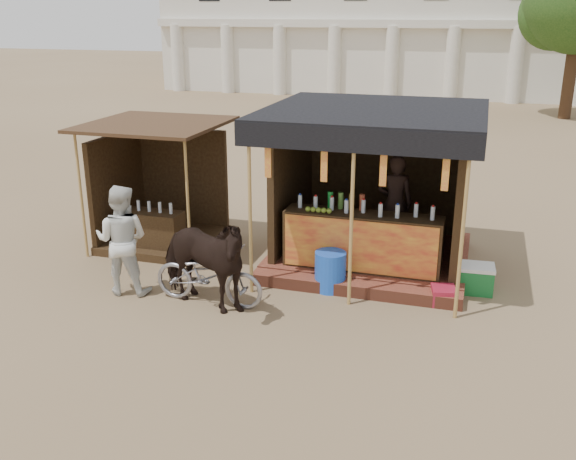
% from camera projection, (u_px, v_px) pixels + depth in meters
% --- Properties ---
extents(ground, '(120.00, 120.00, 0.00)m').
position_uv_depth(ground, '(254.00, 342.00, 8.81)').
color(ground, '#846B4C').
rests_on(ground, ground).
extents(main_stall, '(3.60, 3.61, 2.78)m').
position_uv_depth(main_stall, '(373.00, 208.00, 11.24)').
color(main_stall, brown).
rests_on(main_stall, ground).
extents(secondary_stall, '(2.40, 2.40, 2.38)m').
position_uv_depth(secondary_stall, '(155.00, 200.00, 12.34)').
color(secondary_stall, '#3D2B16').
rests_on(secondary_stall, ground).
extents(cow, '(1.95, 1.29, 1.52)m').
position_uv_depth(cow, '(201.00, 261.00, 9.59)').
color(cow, black).
rests_on(cow, ground).
extents(motorbike, '(1.80, 0.69, 0.93)m').
position_uv_depth(motorbike, '(209.00, 275.00, 9.83)').
color(motorbike, gray).
rests_on(motorbike, ground).
extents(bystander, '(0.95, 0.79, 1.78)m').
position_uv_depth(bystander, '(122.00, 240.00, 10.10)').
color(bystander, silver).
rests_on(bystander, ground).
extents(blue_barrel, '(0.57, 0.57, 0.65)m').
position_uv_depth(blue_barrel, '(330.00, 271.00, 10.35)').
color(blue_barrel, blue).
rests_on(blue_barrel, ground).
extents(red_crate, '(0.43, 0.46, 0.27)m').
position_uv_depth(red_crate, '(443.00, 296.00, 9.92)').
color(red_crate, maroon).
rests_on(red_crate, ground).
extents(cooler, '(0.67, 0.48, 0.46)m').
position_uv_depth(cooler, '(473.00, 278.00, 10.32)').
color(cooler, '#186E2E').
rests_on(cooler, ground).
extents(background_building, '(26.00, 7.45, 8.18)m').
position_uv_depth(background_building, '(403.00, 17.00, 35.18)').
color(background_building, silver).
rests_on(background_building, ground).
extents(tree, '(4.50, 4.40, 7.00)m').
position_uv_depth(tree, '(574.00, 2.00, 25.76)').
color(tree, '#382314').
rests_on(tree, ground).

